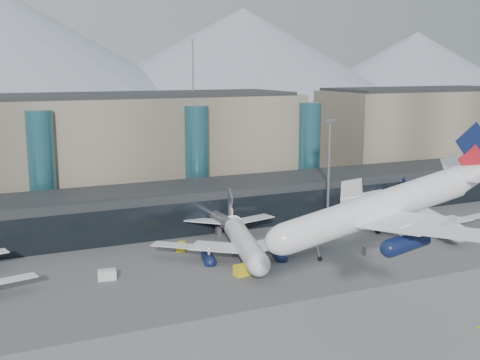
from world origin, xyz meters
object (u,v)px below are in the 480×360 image
hero_jet (397,195)px  veh_g (276,236)px  veh_a (107,275)px  veh_d (376,215)px  veh_h (244,270)px  jet_parked_right (425,211)px  veh_b (181,247)px  jet_parked_mid (241,232)px  lightmast_mid (329,164)px  veh_c (371,251)px

hero_jet → veh_g: bearing=90.1°
veh_a → veh_d: (73.07, 17.35, -0.23)m
hero_jet → veh_h: bearing=113.8°
jet_parked_right → veh_g: jet_parked_right is taller
jet_parked_right → veh_b: size_ratio=12.39×
jet_parked_mid → jet_parked_right: (48.25, -0.13, -0.38)m
jet_parked_mid → jet_parked_right: jet_parked_mid is taller
hero_jet → jet_parked_right: size_ratio=1.06×
jet_parked_right → veh_g: size_ratio=15.20×
jet_parked_right → veh_g: (-36.60, 6.62, -3.66)m
jet_parked_right → hero_jet: bearing=150.5°
veh_a → veh_g: bearing=22.6°
jet_parked_right → veh_d: bearing=31.3°
veh_h → veh_a: bearing=150.8°
veh_b → veh_d: size_ratio=1.20×
jet_parked_right → veh_g: bearing=95.6°
lightmast_mid → hero_jet: bearing=-114.7°
veh_b → veh_d: 55.30m
lightmast_mid → veh_g: lightmast_mid is taller
veh_b → veh_a: bearing=146.9°
veh_a → veh_h: veh_h is taller
jet_parked_right → veh_h: bearing=118.4°
veh_d → hero_jet: bearing=-176.3°
lightmast_mid → jet_parked_right: 25.34m
hero_jet → jet_parked_mid: hero_jet is taller
veh_c → jet_parked_mid: bearing=159.4°
veh_b → veh_c: size_ratio=0.91×
jet_parked_mid → veh_d: jet_parked_mid is taller
veh_g → veh_h: bearing=-76.6°
hero_jet → veh_g: (8.08, 50.71, -20.07)m
hero_jet → veh_d: hero_jet is taller
lightmast_mid → veh_a: lightmast_mid is taller
lightmast_mid → veh_h: (-35.83, -27.46, -13.40)m
veh_b → veh_g: veh_b is taller
veh_b → veh_h: size_ratio=0.79×
veh_b → veh_d: (54.96, 6.15, -0.15)m
veh_a → veh_g: (40.24, 10.37, -0.23)m
hero_jet → veh_c: hero_jet is taller
hero_jet → veh_g: size_ratio=16.13×
lightmast_mid → hero_jet: hero_jet is taller
hero_jet → veh_a: bearing=137.7°
veh_a → veh_c: bearing=-0.3°
veh_a → veh_d: size_ratio=1.36×
veh_d → veh_a: bearing=142.4°
hero_jet → veh_c: 43.34m
jet_parked_mid → veh_g: (11.65, 6.49, -4.04)m
hero_jet → veh_b: (-14.05, 51.54, -19.93)m
jet_parked_mid → veh_g: size_ratio=16.50×
jet_parked_mid → veh_d: (44.48, 13.47, -4.04)m
veh_g → jet_parked_mid: bearing=-95.8°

